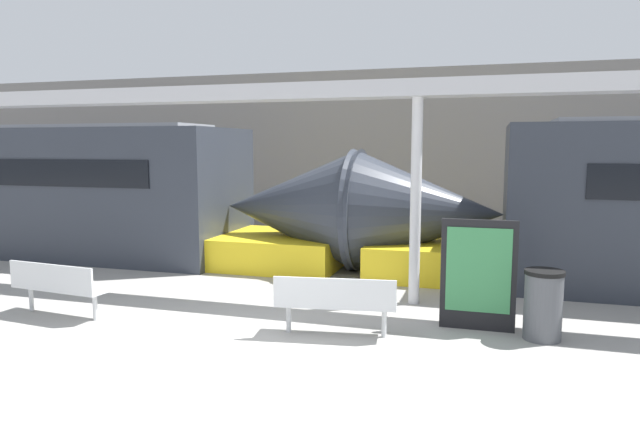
{
  "coord_description": "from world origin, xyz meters",
  "views": [
    {
      "loc": [
        2.94,
        -6.62,
        2.68
      ],
      "look_at": [
        0.08,
        2.93,
        1.4
      ],
      "focal_mm": 32.0,
      "sensor_mm": 36.0,
      "label": 1
    }
  ],
  "objects_px": {
    "train_right": "(15,192)",
    "support_column_near": "(416,202)",
    "poster_board": "(478,275)",
    "bench_near": "(335,300)",
    "trash_bin": "(543,305)",
    "bench_far": "(57,284)"
  },
  "relations": [
    {
      "from": "bench_far",
      "to": "trash_bin",
      "type": "height_order",
      "value": "trash_bin"
    },
    {
      "from": "bench_far",
      "to": "poster_board",
      "type": "height_order",
      "value": "poster_board"
    },
    {
      "from": "train_right",
      "to": "bench_far",
      "type": "xyz_separation_m",
      "value": [
        5.41,
        -4.74,
        -0.98
      ]
    },
    {
      "from": "train_right",
      "to": "bench_far",
      "type": "relative_size",
      "value": 10.61
    },
    {
      "from": "train_right",
      "to": "support_column_near",
      "type": "xyz_separation_m",
      "value": [
        10.7,
        -2.32,
        0.23
      ]
    },
    {
      "from": "bench_near",
      "to": "trash_bin",
      "type": "distance_m",
      "value": 2.9
    },
    {
      "from": "trash_bin",
      "to": "poster_board",
      "type": "relative_size",
      "value": 0.6
    },
    {
      "from": "support_column_near",
      "to": "trash_bin",
      "type": "bearing_deg",
      "value": -34.52
    },
    {
      "from": "bench_near",
      "to": "poster_board",
      "type": "height_order",
      "value": "poster_board"
    },
    {
      "from": "support_column_near",
      "to": "train_right",
      "type": "bearing_deg",
      "value": 167.75
    },
    {
      "from": "train_right",
      "to": "support_column_near",
      "type": "distance_m",
      "value": 10.95
    },
    {
      "from": "trash_bin",
      "to": "poster_board",
      "type": "distance_m",
      "value": 0.96
    },
    {
      "from": "support_column_near",
      "to": "poster_board",
      "type": "bearing_deg",
      "value": -47.72
    },
    {
      "from": "bench_near",
      "to": "support_column_near",
      "type": "relative_size",
      "value": 0.51
    },
    {
      "from": "trash_bin",
      "to": "support_column_near",
      "type": "bearing_deg",
      "value": 145.48
    },
    {
      "from": "bench_far",
      "to": "trash_bin",
      "type": "xyz_separation_m",
      "value": [
        7.25,
        1.07,
        -0.03
      ]
    },
    {
      "from": "train_right",
      "to": "poster_board",
      "type": "relative_size",
      "value": 11.18
    },
    {
      "from": "bench_near",
      "to": "trash_bin",
      "type": "xyz_separation_m",
      "value": [
        2.8,
        0.73,
        -0.03
      ]
    },
    {
      "from": "bench_near",
      "to": "bench_far",
      "type": "height_order",
      "value": "same"
    },
    {
      "from": "bench_near",
      "to": "bench_far",
      "type": "relative_size",
      "value": 1.02
    },
    {
      "from": "bench_near",
      "to": "bench_far",
      "type": "distance_m",
      "value": 4.46
    },
    {
      "from": "trash_bin",
      "to": "support_column_near",
      "type": "relative_size",
      "value": 0.28
    }
  ]
}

